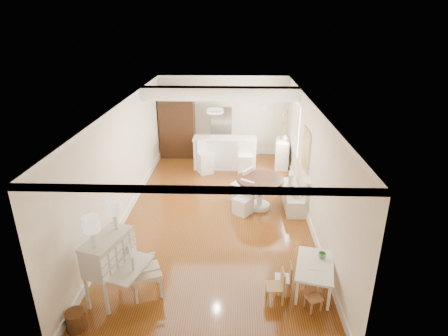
# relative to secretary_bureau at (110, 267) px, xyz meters

# --- Properties ---
(room) EXTENTS (9.00, 9.04, 2.82)m
(room) POSITION_rel_secretary_bureau_xyz_m (1.74, 3.46, 1.38)
(room) COLOR brown
(room) RESTS_ON ground
(secretary_bureau) EXTENTS (1.18, 1.19, 1.21)m
(secretary_bureau) POSITION_rel_secretary_bureau_xyz_m (0.00, 0.00, 0.00)
(secretary_bureau) COLOR beige
(secretary_bureau) RESTS_ON ground
(gustavian_armchair) EXTENTS (0.71, 0.71, 0.95)m
(gustavian_armchair) POSITION_rel_secretary_bureau_xyz_m (0.59, 0.09, -0.13)
(gustavian_armchair) COLOR beige
(gustavian_armchair) RESTS_ON ground
(wicker_basket) EXTENTS (0.33, 0.33, 0.31)m
(wicker_basket) POSITION_rel_secretary_bureau_xyz_m (-0.35, -0.77, -0.45)
(wicker_basket) COLOR brown
(wicker_basket) RESTS_ON ground
(kids_table) EXTENTS (0.86, 1.18, 0.53)m
(kids_table) POSITION_rel_secretary_bureau_xyz_m (3.60, 0.29, -0.34)
(kids_table) COLOR white
(kids_table) RESTS_ON ground
(kids_chair_a) EXTENTS (0.32, 0.32, 0.64)m
(kids_chair_a) POSITION_rel_secretary_bureau_xyz_m (2.86, -0.05, -0.28)
(kids_chair_a) COLOR #AC874E
(kids_chair_a) RESTS_ON ground
(kids_chair_b) EXTENTS (0.31, 0.31, 0.60)m
(kids_chair_b) POSITION_rel_secretary_bureau_xyz_m (3.03, 0.19, -0.30)
(kids_chair_b) COLOR #9E6E47
(kids_chair_b) RESTS_ON ground
(kids_chair_c) EXTENTS (0.32, 0.32, 0.51)m
(kids_chair_c) POSITION_rel_secretary_bureau_xyz_m (3.50, -0.23, -0.35)
(kids_chair_c) COLOR #B87C53
(kids_chair_c) RESTS_ON ground
(banquette) EXTENTS (0.52, 1.60, 0.98)m
(banquette) POSITION_rel_secretary_bureau_xyz_m (3.69, 3.63, -0.11)
(banquette) COLOR silver
(banquette) RESTS_ON ground
(dining_table) EXTENTS (1.38, 1.38, 0.83)m
(dining_table) POSITION_rel_secretary_bureau_xyz_m (2.78, 3.43, -0.19)
(dining_table) COLOR #452316
(dining_table) RESTS_ON ground
(slip_chair_near) EXTENTS (0.57, 0.57, 0.84)m
(slip_chair_near) POSITION_rel_secretary_bureau_xyz_m (2.35, 3.12, -0.18)
(slip_chair_near) COLOR white
(slip_chair_near) RESTS_ON ground
(slip_chair_far) EXTENTS (0.63, 0.63, 0.94)m
(slip_chair_far) POSITION_rel_secretary_bureau_xyz_m (2.32, 3.90, -0.13)
(slip_chair_far) COLOR silver
(slip_chair_far) RESTS_ON ground
(breakfast_counter) EXTENTS (2.05, 0.65, 1.03)m
(breakfast_counter) POSITION_rel_secretary_bureau_xyz_m (1.80, 6.23, -0.09)
(breakfast_counter) COLOR white
(breakfast_counter) RESTS_ON ground
(bar_stool_left) EXTENTS (0.56, 0.56, 1.05)m
(bar_stool_left) POSITION_rel_secretary_bureau_xyz_m (1.19, 5.75, -0.08)
(bar_stool_left) COLOR white
(bar_stool_left) RESTS_ON ground
(bar_stool_right) EXTENTS (0.45, 0.45, 1.10)m
(bar_stool_right) POSITION_rel_secretary_bureau_xyz_m (2.45, 5.56, -0.05)
(bar_stool_right) COLOR white
(bar_stool_right) RESTS_ON ground
(pantry_cabinet) EXTENTS (1.20, 0.60, 2.30)m
(pantry_cabinet) POSITION_rel_secretary_bureau_xyz_m (0.10, 7.31, 0.55)
(pantry_cabinet) COLOR #381E11
(pantry_cabinet) RESTS_ON ground
(fridge) EXTENTS (0.75, 0.65, 1.80)m
(fridge) POSITION_rel_secretary_bureau_xyz_m (2.00, 7.28, 0.30)
(fridge) COLOR silver
(fridge) RESTS_ON ground
(sideboard) EXTENTS (0.56, 1.01, 0.92)m
(sideboard) POSITION_rel_secretary_bureau_xyz_m (3.70, 6.43, -0.14)
(sideboard) COLOR silver
(sideboard) RESTS_ON ground
(pencil_cup) EXTENTS (0.15, 0.15, 0.11)m
(pencil_cup) POSITION_rel_secretary_bureau_xyz_m (3.76, 0.49, -0.01)
(pencil_cup) COLOR #5A9B60
(pencil_cup) RESTS_ON kids_table
(branch_vase) EXTENTS (0.24, 0.24, 0.19)m
(branch_vase) POSITION_rel_secretary_bureau_xyz_m (3.75, 6.39, 0.41)
(branch_vase) COLOR white
(branch_vase) RESTS_ON sideboard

